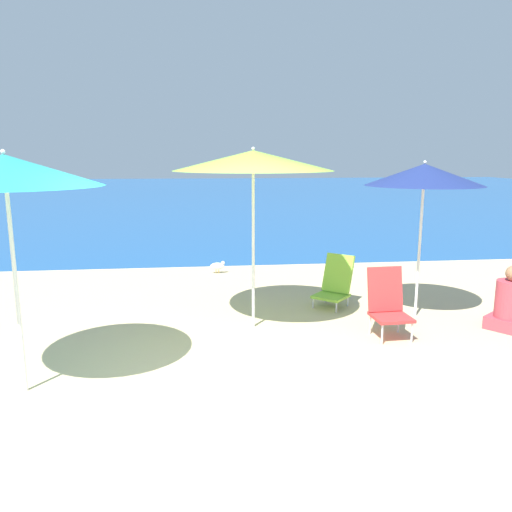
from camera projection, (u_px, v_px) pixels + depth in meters
name	position (u px, v px, depth m)	size (l,w,h in m)	color
ground_plane	(224.00, 404.00, 4.33)	(60.00, 60.00, 0.00)	#D1BA89
sea_water	(201.00, 193.00, 29.23)	(60.00, 40.00, 0.01)	#1E5699
beach_umbrella_teal	(5.00, 171.00, 4.19)	(1.63, 1.63, 2.17)	white
beach_umbrella_navy	(424.00, 175.00, 6.37)	(1.50, 1.50, 2.06)	white
beach_umbrella_lime	(253.00, 161.00, 5.91)	(1.92, 1.92, 2.23)	white
beach_chair_red	(388.00, 302.00, 5.93)	(0.45, 0.51, 0.82)	silver
beach_chair_lime	(335.00, 283.00, 7.16)	(0.67, 0.68, 0.73)	silver
person_seated_near	(511.00, 305.00, 6.14)	(0.62, 0.63, 0.82)	#BF3F4C
seagull	(218.00, 266.00, 9.16)	(0.27, 0.11, 0.23)	gold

